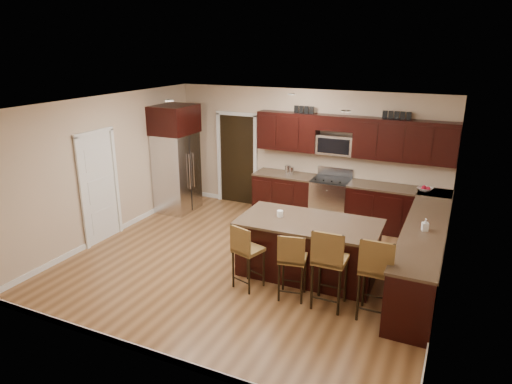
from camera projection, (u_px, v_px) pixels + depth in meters
The scene contains 24 objects.
floor at pixel (251, 262), 7.85m from camera, with size 6.00×6.00×0.00m, color brown.
ceiling at pixel (250, 104), 7.01m from camera, with size 6.00×6.00×0.00m, color silver.
wall_back at pixel (306, 153), 9.80m from camera, with size 6.00×6.00×0.00m, color #C6AD8F.
wall_left at pixel (108, 168), 8.63m from camera, with size 5.50×5.50×0.00m, color #C6AD8F.
wall_right at pixel (448, 216), 6.22m from camera, with size 5.50×5.50×0.00m, color #C6AD8F.
base_cabinets at pixel (381, 226), 8.19m from camera, with size 4.02×3.96×0.92m.
upper_cabinets at pixel (353, 136), 9.09m from camera, with size 4.00×0.33×0.80m.
range at pixel (330, 200), 9.54m from camera, with size 0.76×0.64×1.11m.
microwave at pixel (335, 145), 9.32m from camera, with size 0.76×0.31×0.40m, color silver.
doorway at pixel (237, 160), 10.55m from camera, with size 0.85×0.03×2.06m, color black.
pantry_door at pixel (99, 189), 8.47m from camera, with size 0.03×0.80×2.04m, color white.
letter_decor at pixel (348, 112), 9.00m from camera, with size 2.20×0.03×0.15m, color black, non-canonical shape.
island at pixel (308, 250), 7.34m from camera, with size 2.25×1.21×0.92m.
stool_left at pixel (246, 250), 6.83m from camera, with size 0.48×0.48×1.03m.
stool_mid at pixel (292, 259), 6.53m from camera, with size 0.45×0.45×1.04m.
stool_right at pixel (329, 260), 6.27m from camera, with size 0.46×0.46×1.20m.
refrigerator at pixel (176, 158), 9.98m from camera, with size 0.79×0.93×2.35m.
floor_mat at pixel (296, 231), 9.15m from camera, with size 0.87×0.58×0.01m, color brown.
fruit_bowl at pixel (425, 189), 8.66m from camera, with size 0.27×0.27×0.07m, color silver.
soap_bottle at pixel (425, 225), 6.79m from camera, with size 0.09×0.09×0.19m, color #B2B2B2.
canister_tall at pixel (288, 170), 9.76m from camera, with size 0.12×0.12×0.19m, color silver.
canister_short at pixel (291, 171), 9.73m from camera, with size 0.11×0.11×0.16m, color silver.
island_jar at pixel (280, 213), 7.37m from camera, with size 0.10×0.10×0.10m, color white.
stool_extra at pixel (377, 269), 6.01m from camera, with size 0.46×0.46×1.20m.
Camera 1 is at (3.07, -6.38, 3.58)m, focal length 32.00 mm.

